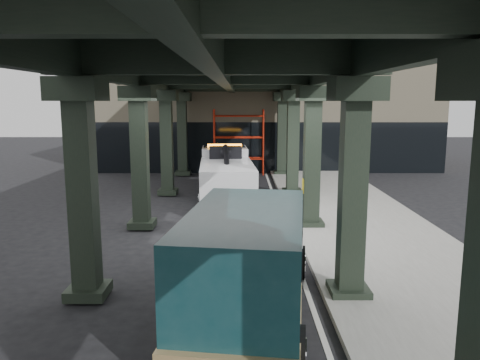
{
  "coord_description": "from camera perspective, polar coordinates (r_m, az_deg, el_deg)",
  "views": [
    {
      "loc": [
        0.11,
        -14.19,
        4.5
      ],
      "look_at": [
        0.09,
        2.35,
        1.7
      ],
      "focal_mm": 35.0,
      "sensor_mm": 36.0,
      "label": 1
    }
  ],
  "objects": [
    {
      "name": "sidewalk",
      "position": [
        17.35,
        14.79,
        -5.49
      ],
      "size": [
        5.0,
        40.0,
        0.15
      ],
      "primitive_type": "cube",
      "color": "gray",
      "rests_on": "ground"
    },
    {
      "name": "building",
      "position": [
        34.24,
        3.26,
        8.76
      ],
      "size": [
        22.0,
        10.0,
        8.0
      ],
      "primitive_type": "cube",
      "color": "#C6B793",
      "rests_on": "ground"
    },
    {
      "name": "lane_stripe",
      "position": [
        16.88,
        5.5,
        -5.88
      ],
      "size": [
        0.12,
        38.0,
        0.01
      ],
      "primitive_type": "cube",
      "color": "silver",
      "rests_on": "ground"
    },
    {
      "name": "viaduct",
      "position": [
        16.22,
        -1.78,
        13.0
      ],
      "size": [
        7.4,
        32.0,
        6.4
      ],
      "color": "black",
      "rests_on": "ground"
    },
    {
      "name": "towed_van",
      "position": [
        9.66,
        0.95,
        -9.79
      ],
      "size": [
        3.03,
        6.16,
        2.4
      ],
      "rotation": [
        0.0,
        0.0,
        -0.13
      ],
      "color": "#10363C",
      "rests_on": "ground"
    },
    {
      "name": "scaffolding",
      "position": [
        28.93,
        -0.16,
        4.87
      ],
      "size": [
        3.08,
        0.88,
        4.0
      ],
      "color": "red",
      "rests_on": "ground"
    },
    {
      "name": "tow_truck",
      "position": [
        21.28,
        -1.75,
        0.82
      ],
      "size": [
        2.69,
        7.93,
        2.56
      ],
      "rotation": [
        0.0,
        0.0,
        0.06
      ],
      "color": "black",
      "rests_on": "ground"
    },
    {
      "name": "ground",
      "position": [
        14.88,
        -0.37,
        -7.99
      ],
      "size": [
        90.0,
        90.0,
        0.0
      ],
      "primitive_type": "plane",
      "color": "black",
      "rests_on": "ground"
    }
  ]
}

